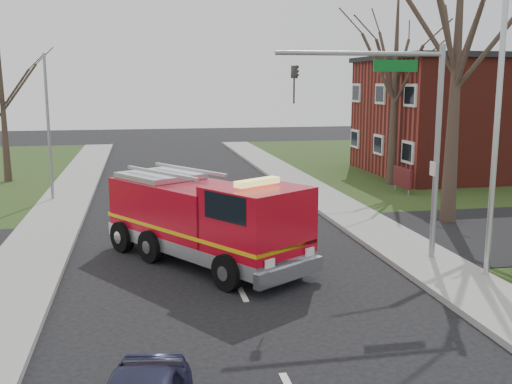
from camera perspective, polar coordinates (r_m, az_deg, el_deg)
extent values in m
plane|color=black|center=(16.83, -1.52, -9.25)|extent=(120.00, 120.00, 0.00)
cube|color=gray|center=(18.80, 17.63, -7.39)|extent=(2.40, 80.00, 0.15)
cube|color=gray|center=(16.99, -22.93, -9.64)|extent=(2.40, 80.00, 0.15)
cube|color=maroon|center=(40.04, 21.78, 6.56)|extent=(15.00, 10.00, 7.00)
cube|color=black|center=(40.01, 22.13, 11.70)|extent=(15.40, 10.40, 0.30)
cube|color=silver|center=(36.64, 11.60, 4.44)|extent=(0.12, 1.40, 1.20)
cube|color=#521317|center=(31.40, 13.76, 1.37)|extent=(0.12, 2.00, 1.00)
cylinder|color=gray|center=(30.76, 14.35, 0.31)|extent=(0.08, 0.08, 0.90)
cylinder|color=gray|center=(32.19, 13.14, 0.80)|extent=(0.08, 0.08, 0.90)
cone|color=#31251D|center=(24.80, 18.50, 10.65)|extent=(0.64, 0.64, 12.00)
cone|color=#31251D|center=(33.53, 13.07, 9.42)|extent=(0.56, 0.56, 10.50)
cone|color=#31251D|center=(36.42, -22.98, 7.75)|extent=(0.44, 0.44, 9.00)
cylinder|color=gray|center=(19.54, 16.84, 3.31)|extent=(0.18, 0.18, 6.80)
cylinder|color=gray|center=(18.35, 9.98, 12.87)|extent=(5.20, 0.14, 0.14)
cube|color=#0C591E|center=(18.76, 13.15, 11.63)|extent=(1.40, 0.06, 0.35)
imported|color=black|center=(17.73, 3.76, 11.96)|extent=(0.22, 0.18, 1.10)
cylinder|color=#B7BABF|center=(18.10, 21.90, 5.03)|extent=(0.16, 0.16, 8.40)
cylinder|color=gray|center=(30.01, -19.15, 5.69)|extent=(0.14, 0.14, 7.00)
cube|color=#AD0819|center=(19.88, -7.12, -1.87)|extent=(4.74, 5.46, 1.98)
cube|color=#AD0819|center=(17.18, 0.12, -3.25)|extent=(3.40, 3.40, 2.27)
cube|color=#B7BABF|center=(19.20, -5.02, -4.74)|extent=(6.09, 7.53, 0.43)
cube|color=#E5B20C|center=(19.07, -5.04, -3.23)|extent=(6.10, 7.54, 0.11)
cube|color=black|center=(16.31, 2.67, -1.44)|extent=(1.86, 1.25, 0.80)
cube|color=#E5D866|center=(16.92, 0.12, 0.95)|extent=(1.45, 1.10, 0.17)
cylinder|color=black|center=(16.60, -2.72, -7.64)|extent=(0.84, 1.05, 1.04)
cylinder|color=black|center=(18.25, 3.11, -5.98)|extent=(0.84, 1.05, 1.04)
cylinder|color=black|center=(20.80, -12.61, -4.17)|extent=(0.84, 1.05, 1.04)
cylinder|color=black|center=(22.13, -7.18, -3.12)|extent=(0.84, 1.05, 1.04)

